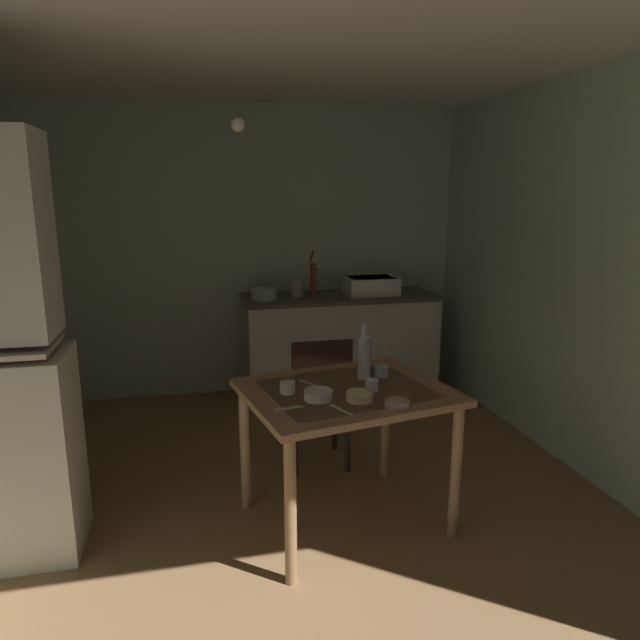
# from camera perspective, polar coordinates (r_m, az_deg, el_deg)

# --- Properties ---
(ground_plane) EXTENTS (4.90, 4.90, 0.00)m
(ground_plane) POSITION_cam_1_polar(r_m,az_deg,el_deg) (3.53, -3.73, -17.33)
(ground_plane) COLOR olive
(wall_back) EXTENTS (3.90, 0.10, 2.50)m
(wall_back) POSITION_cam_1_polar(r_m,az_deg,el_deg) (5.07, -7.66, 6.75)
(wall_back) COLOR #ADC8B0
(wall_back) RESTS_ON ground
(wall_right) EXTENTS (0.10, 4.00, 2.50)m
(wall_right) POSITION_cam_1_polar(r_m,az_deg,el_deg) (3.91, 25.53, 3.84)
(wall_right) COLOR #AAC7B1
(wall_right) RESTS_ON ground
(ceiling_slab) EXTENTS (3.90, 4.00, 0.10)m
(ceiling_slab) POSITION_cam_1_polar(r_m,az_deg,el_deg) (3.15, -4.48, 26.96)
(ceiling_slab) COLOR silver
(counter_cabinet) EXTENTS (1.67, 0.64, 0.90)m
(counter_cabinet) POSITION_cam_1_polar(r_m,az_deg,el_deg) (4.99, 1.94, -2.56)
(counter_cabinet) COLOR beige
(counter_cabinet) RESTS_ON ground
(sink_basin) EXTENTS (0.44, 0.34, 0.15)m
(sink_basin) POSITION_cam_1_polar(r_m,az_deg,el_deg) (4.96, 5.09, 3.51)
(sink_basin) COLOR white
(sink_basin) RESTS_ON counter_cabinet
(hand_pump) EXTENTS (0.05, 0.27, 0.39)m
(hand_pump) POSITION_cam_1_polar(r_m,az_deg,el_deg) (4.86, -0.67, 4.45)
(hand_pump) COLOR maroon
(hand_pump) RESTS_ON counter_cabinet
(mixing_bowl_counter) EXTENTS (0.21, 0.21, 0.09)m
(mixing_bowl_counter) POSITION_cam_1_polar(r_m,az_deg,el_deg) (4.71, -5.67, 2.60)
(mixing_bowl_counter) COLOR #ADD1C1
(mixing_bowl_counter) RESTS_ON counter_cabinet
(stoneware_crock) EXTENTS (0.10, 0.10, 0.13)m
(stoneware_crock) POSITION_cam_1_polar(r_m,az_deg,el_deg) (4.85, -2.30, 3.19)
(stoneware_crock) COLOR beige
(stoneware_crock) RESTS_ON counter_cabinet
(dining_table) EXTENTS (1.17, 1.01, 0.77)m
(dining_table) POSITION_cam_1_polar(r_m,az_deg,el_deg) (3.02, 2.66, -8.76)
(dining_table) COLOR #9B714E
(dining_table) RESTS_ON ground
(chair_far_side) EXTENTS (0.40, 0.40, 0.89)m
(chair_far_side) POSITION_cam_1_polar(r_m,az_deg,el_deg) (3.67, -0.19, -7.75)
(chair_far_side) COLOR black
(chair_far_side) RESTS_ON ground
(serving_bowl_wide) EXTENTS (0.13, 0.13, 0.04)m
(serving_bowl_wide) POSITION_cam_1_polar(r_m,az_deg,el_deg) (2.83, 4.00, -7.66)
(serving_bowl_wide) COLOR beige
(serving_bowl_wide) RESTS_ON dining_table
(soup_bowl_small) EXTENTS (0.14, 0.14, 0.05)m
(soup_bowl_small) POSITION_cam_1_polar(r_m,az_deg,el_deg) (2.83, -0.18, -7.53)
(soup_bowl_small) COLOR white
(soup_bowl_small) RESTS_ON dining_table
(sauce_dish) EXTENTS (0.12, 0.12, 0.03)m
(sauce_dish) POSITION_cam_1_polar(r_m,az_deg,el_deg) (2.76, 7.75, -8.32)
(sauce_dish) COLOR tan
(sauce_dish) RESTS_ON dining_table
(teacup_mint) EXTENTS (0.08, 0.08, 0.06)m
(teacup_mint) POSITION_cam_1_polar(r_m,az_deg,el_deg) (3.19, 6.14, -5.14)
(teacup_mint) COLOR #9EB2C6
(teacup_mint) RESTS_ON dining_table
(mug_dark) EXTENTS (0.08, 0.08, 0.06)m
(mug_dark) POSITION_cam_1_polar(r_m,az_deg,el_deg) (2.92, -3.28, -6.78)
(mug_dark) COLOR white
(mug_dark) RESTS_ON dining_table
(teacup_cream) EXTENTS (0.07, 0.07, 0.06)m
(teacup_cream) POSITION_cam_1_polar(r_m,az_deg,el_deg) (2.97, 5.25, -6.50)
(teacup_cream) COLOR white
(teacup_cream) RESTS_ON dining_table
(glass_bottle) EXTENTS (0.07, 0.07, 0.31)m
(glass_bottle) POSITION_cam_1_polar(r_m,az_deg,el_deg) (3.12, 4.45, -3.62)
(glass_bottle) COLOR #B7BCC1
(glass_bottle) RESTS_ON dining_table
(table_knife) EXTENTS (0.09, 0.17, 0.00)m
(table_knife) POSITION_cam_1_polar(r_m,az_deg,el_deg) (2.70, 2.29, -9.07)
(table_knife) COLOR silver
(table_knife) RESTS_ON dining_table
(teaspoon_near_bowl) EXTENTS (0.15, 0.04, 0.00)m
(teaspoon_near_bowl) POSITION_cam_1_polar(r_m,az_deg,el_deg) (2.73, -3.17, -8.84)
(teaspoon_near_bowl) COLOR beige
(teaspoon_near_bowl) RESTS_ON dining_table
(teaspoon_by_cup) EXTENTS (0.09, 0.13, 0.00)m
(teaspoon_by_cup) POSITION_cam_1_polar(r_m,az_deg,el_deg) (3.06, -1.07, -6.39)
(teaspoon_by_cup) COLOR beige
(teaspoon_by_cup) RESTS_ON dining_table
(pendant_bulb) EXTENTS (0.08, 0.08, 0.08)m
(pendant_bulb) POSITION_cam_1_polar(r_m,az_deg,el_deg) (3.43, -8.24, 18.84)
(pendant_bulb) COLOR #F9EFCC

